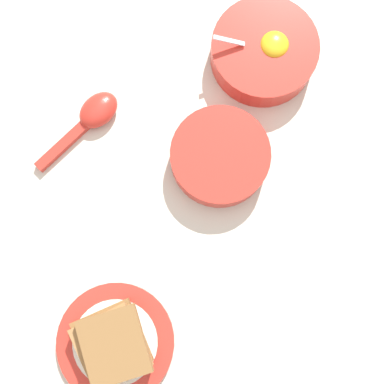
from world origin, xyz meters
The scene contains 6 objects.
ground_plane centered at (0.00, 0.00, 0.00)m, with size 3.00×3.00×0.00m, color beige.
egg_bowl centered at (0.12, -0.23, 0.03)m, with size 0.17×0.17×0.08m.
toast_plate centered at (-0.16, 0.20, 0.01)m, with size 0.18×0.18×0.01m.
toast_sandwich centered at (-0.16, 0.20, 0.04)m, with size 0.12×0.11×0.05m.
soup_spoon centered at (0.17, 0.07, 0.01)m, with size 0.08×0.17×0.03m.
congee_bowl centered at (0.01, -0.08, 0.03)m, with size 0.16×0.16×0.05m.
Camera 1 is at (-0.13, 0.05, 0.85)m, focal length 50.00 mm.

